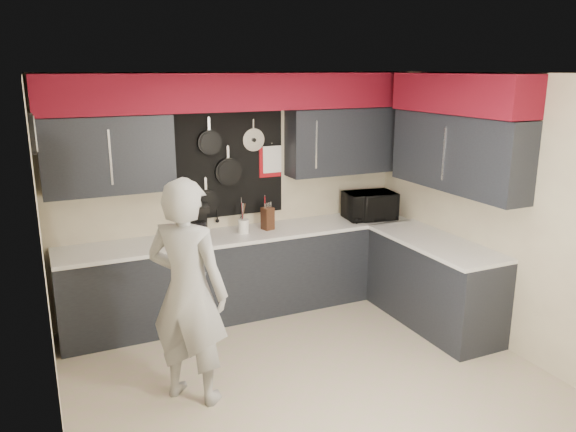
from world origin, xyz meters
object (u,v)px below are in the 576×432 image
utensil_crock (244,226)px  person (188,292)px  coffee_maker (199,221)px  knife_block (268,219)px  microwave (370,206)px

utensil_crock → person: size_ratio=0.08×
coffee_maker → utensil_crock: bearing=10.0°
coffee_maker → knife_block: bearing=12.8°
utensil_crock → microwave: bearing=-2.3°
utensil_crock → knife_block: bearing=3.9°
knife_block → person: size_ratio=0.13×
coffee_maker → person: 1.52m
utensil_crock → person: 1.70m
utensil_crock → person: (-0.98, -1.39, -0.07)m
person → microwave: bearing=-108.3°
knife_block → person: bearing=-146.9°
coffee_maker → person: (-0.50, -1.42, -0.18)m
utensil_crock → coffee_maker: coffee_maker is taller
knife_block → microwave: bearing=-18.7°
microwave → person: (-2.53, -1.33, -0.15)m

